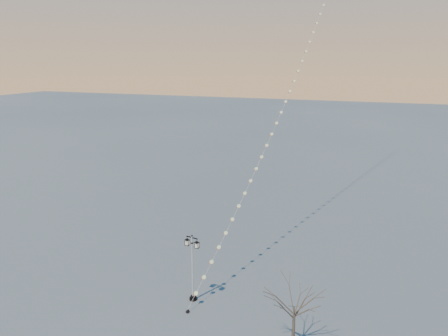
% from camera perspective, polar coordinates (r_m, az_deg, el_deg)
% --- Properties ---
extents(ground, '(300.00, 300.00, 0.00)m').
position_cam_1_polar(ground, '(27.85, -5.12, -20.82)').
color(ground, '#5D5F5F').
rests_on(ground, ground).
extents(street_lamp, '(1.20, 0.59, 4.80)m').
position_cam_1_polar(street_lamp, '(29.26, -4.26, -12.84)').
color(street_lamp, black).
rests_on(street_lamp, ground).
extents(bare_tree, '(2.30, 2.30, 3.82)m').
position_cam_1_polar(bare_tree, '(25.45, 9.50, -17.57)').
color(bare_tree, brown).
rests_on(bare_tree, ground).
extents(kite_train, '(6.29, 40.21, 34.27)m').
position_cam_1_polar(kite_train, '(42.54, 10.09, 15.61)').
color(kite_train, black).
rests_on(kite_train, ground).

